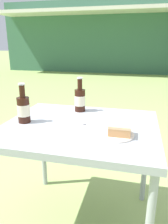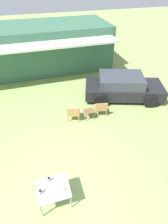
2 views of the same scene
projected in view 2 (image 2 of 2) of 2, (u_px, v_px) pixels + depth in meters
The scene contains 12 objects.
ground_plane at pixel (56, 200), 5.47m from camera, with size 60.00×60.00×0.00m, color #8CA35B.
cabin_building at pixel (29, 48), 11.85m from camera, with size 10.85×5.13×2.85m.
parked_car at pixel (123, 87), 9.46m from camera, with size 4.47×2.92×1.33m.
wicker_chair_cushioned at pixel (74, 112), 8.13m from camera, with size 0.69×0.66×0.77m.
wicker_chair_plain at pixel (101, 107), 8.41m from camera, with size 0.65×0.61×0.77m.
garden_side_table at pixel (89, 112), 8.23m from camera, with size 0.45×0.37×0.45m.
patio_table at pixel (53, 189), 5.04m from camera, with size 0.93×0.79×0.75m.
cake_on_plate at pixel (62, 189), 4.95m from camera, with size 0.21×0.21×0.07m.
cola_bottle_near at pixel (49, 179), 5.12m from camera, with size 0.08×0.08×0.25m.
cola_bottle_far at pixel (40, 192), 4.83m from camera, with size 0.08×0.08×0.25m.
fork at pixel (60, 190), 4.95m from camera, with size 0.19×0.05×0.01m.
loose_bottle_cap at pixel (54, 188), 5.00m from camera, with size 0.03×0.03×0.01m.
Camera 2 is at (0.14, -2.62, 5.61)m, focal length 28.00 mm.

